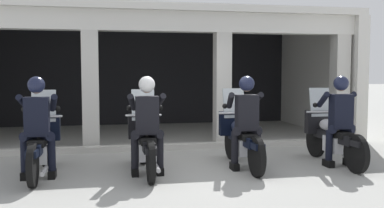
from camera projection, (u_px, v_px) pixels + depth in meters
The scene contains 11 objects.
ground_plane at pixel (168, 140), 10.56m from camera, with size 80.00×80.00×0.00m, color #999993.
station_building at pixel (148, 59), 11.86m from camera, with size 9.86×4.78×3.13m.
kerb_strip at pixel (161, 147), 9.17m from camera, with size 9.36×0.24×0.12m, color #B7B5AD.
motorcycle_far_left at pixel (41, 144), 6.97m from camera, with size 0.62×2.04×1.35m.
police_officer_far_left at pixel (37, 118), 6.66m from camera, with size 0.63×0.61×1.58m.
motorcycle_center_left at pixel (146, 141), 7.19m from camera, with size 0.62×2.04×1.35m.
police_officer_center_left at pixel (147, 117), 6.88m from camera, with size 0.63×0.61×1.58m.
motorcycle_center_right at pixel (241, 138), 7.60m from camera, with size 0.62×2.04×1.35m.
police_officer_center_right at pixel (246, 114), 7.29m from camera, with size 0.63×0.61×1.58m.
motorcycle_far_right at pixel (331, 136), 7.84m from camera, with size 0.62×2.04×1.35m.
police_officer_far_right at pixel (340, 113), 7.53m from camera, with size 0.63×0.61×1.58m.
Camera 1 is at (-1.47, -7.38, 1.66)m, focal length 40.56 mm.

